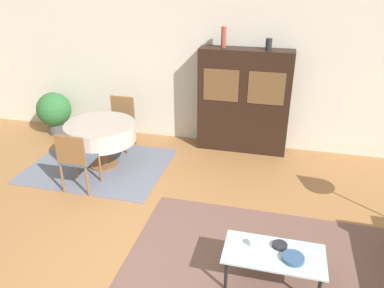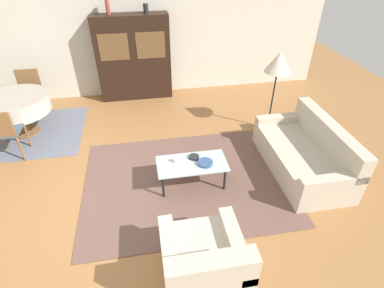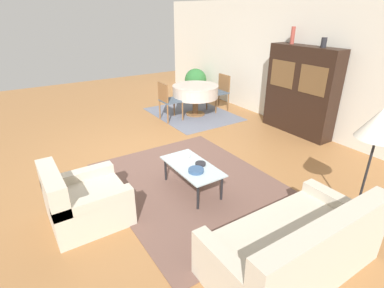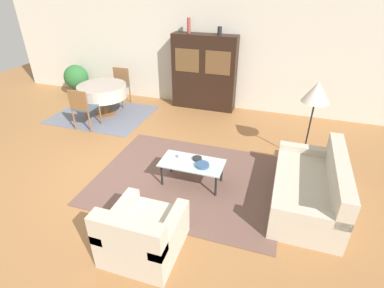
% 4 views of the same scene
% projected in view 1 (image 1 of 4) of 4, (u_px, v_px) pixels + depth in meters
% --- Properties ---
extents(ground_plane, '(14.00, 14.00, 0.00)m').
position_uv_depth(ground_plane, '(143.00, 274.00, 4.08)').
color(ground_plane, '#9E6B3D').
extents(wall_back, '(10.00, 0.06, 2.70)m').
position_uv_depth(wall_back, '(211.00, 71.00, 6.68)').
color(wall_back, beige).
rests_on(wall_back, ground_plane).
extents(area_rug, '(3.07, 2.39, 0.01)m').
position_uv_depth(area_rug, '(263.00, 276.00, 4.04)').
color(area_rug, brown).
rests_on(area_rug, ground_plane).
extents(dining_rug, '(2.24, 1.76, 0.01)m').
position_uv_depth(dining_rug, '(99.00, 165.00, 6.30)').
color(dining_rug, slate).
rests_on(dining_rug, ground_plane).
extents(coffee_table, '(1.02, 0.52, 0.40)m').
position_uv_depth(coffee_table, '(274.00, 256.00, 3.80)').
color(coffee_table, black).
rests_on(coffee_table, area_rug).
extents(display_cabinet, '(1.57, 0.39, 1.82)m').
position_uv_depth(display_cabinet, '(244.00, 101.00, 6.52)').
color(display_cabinet, black).
rests_on(display_cabinet, ground_plane).
extents(dining_table, '(1.14, 1.14, 0.75)m').
position_uv_depth(dining_table, '(101.00, 132.00, 6.05)').
color(dining_table, brown).
rests_on(dining_table, dining_rug).
extents(dining_chair_near, '(0.44, 0.44, 0.92)m').
position_uv_depth(dining_chair_near, '(76.00, 157.00, 5.39)').
color(dining_chair_near, brown).
rests_on(dining_chair_near, dining_rug).
extents(dining_chair_far, '(0.44, 0.44, 0.92)m').
position_uv_depth(dining_chair_far, '(121.00, 119.00, 6.77)').
color(dining_chair_far, brown).
rests_on(dining_chair_far, dining_rug).
extents(cup, '(0.08, 0.08, 0.08)m').
position_uv_depth(cup, '(253.00, 243.00, 3.87)').
color(cup, white).
rests_on(cup, coffee_table).
extents(bowl, '(0.22, 0.22, 0.04)m').
position_uv_depth(bowl, '(293.00, 258.00, 3.69)').
color(bowl, '#33517A').
rests_on(bowl, coffee_table).
extents(bowl_small, '(0.15, 0.15, 0.04)m').
position_uv_depth(bowl_small, '(280.00, 245.00, 3.87)').
color(bowl_small, '#232328').
rests_on(bowl_small, coffee_table).
extents(vase_tall, '(0.08, 0.08, 0.34)m').
position_uv_depth(vase_tall, '(224.00, 37.00, 6.14)').
color(vase_tall, '#9E4238').
rests_on(vase_tall, display_cabinet).
extents(vase_short, '(0.10, 0.10, 0.18)m').
position_uv_depth(vase_short, '(269.00, 44.00, 6.02)').
color(vase_short, '#232328').
rests_on(vase_short, display_cabinet).
extents(potted_plant, '(0.66, 0.66, 0.84)m').
position_uv_depth(potted_plant, '(54.00, 111.00, 7.32)').
color(potted_plant, '#4C4C51').
rests_on(potted_plant, ground_plane).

